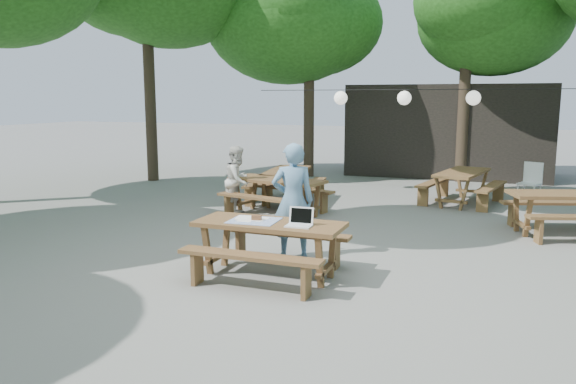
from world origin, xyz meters
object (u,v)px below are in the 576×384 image
(second_person, at_px, (238,180))
(plastic_chair, at_px, (529,190))
(picnic_table_nw, at_px, (277,196))
(main_picnic_table, at_px, (270,248))
(woman, at_px, (293,201))

(second_person, distance_m, plastic_chair, 6.94)
(picnic_table_nw, bearing_deg, second_person, -150.55)
(second_person, bearing_deg, main_picnic_table, -147.50)
(woman, xyz_separation_m, plastic_chair, (3.55, 6.48, -0.61))
(plastic_chair, bearing_deg, woman, -95.66)
(main_picnic_table, relative_size, picnic_table_nw, 0.91)
(plastic_chair, bearing_deg, picnic_table_nw, -120.77)
(picnic_table_nw, relative_size, woman, 1.26)
(main_picnic_table, distance_m, plastic_chair, 8.25)
(picnic_table_nw, distance_m, plastic_chair, 6.15)
(picnic_table_nw, bearing_deg, plastic_chair, 48.86)
(woman, bearing_deg, second_person, -73.94)
(main_picnic_table, height_order, woman, woman)
(main_picnic_table, xyz_separation_m, second_person, (-2.22, 3.60, 0.32))
(main_picnic_table, xyz_separation_m, picnic_table_nw, (-1.44, 3.83, 0.00))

